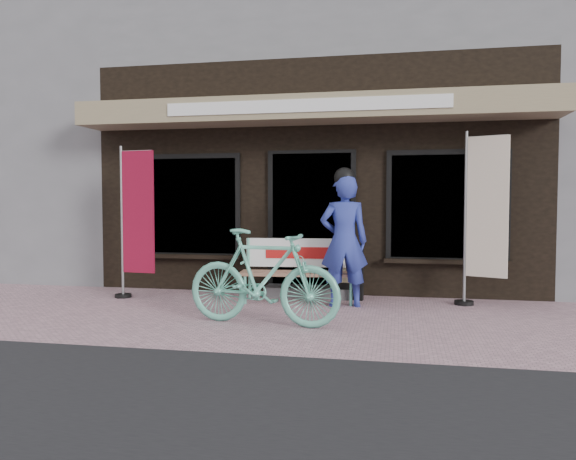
% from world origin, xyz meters
% --- Properties ---
extents(ground, '(70.00, 70.00, 0.00)m').
position_xyz_m(ground, '(0.00, 0.00, 0.00)').
color(ground, '#B78C98').
rests_on(ground, ground).
extents(storefront, '(7.00, 6.77, 6.00)m').
position_xyz_m(storefront, '(0.00, 4.96, 2.99)').
color(storefront, black).
rests_on(storefront, ground).
extents(bench, '(1.68, 0.56, 0.89)m').
position_xyz_m(bench, '(-0.07, 1.32, 0.52)').
color(bench, '#61BFA3').
rests_on(bench, ground).
extents(person, '(0.72, 0.55, 1.88)m').
position_xyz_m(person, '(0.59, 1.08, 0.92)').
color(person, '#2A3692').
rests_on(person, ground).
extents(bicycle, '(1.90, 0.77, 1.11)m').
position_xyz_m(bicycle, '(-0.21, -0.26, 0.56)').
color(bicycle, '#61BFA3').
rests_on(bicycle, ground).
extents(nobori_red, '(0.66, 0.27, 2.23)m').
position_xyz_m(nobori_red, '(-2.47, 1.11, 1.15)').
color(nobori_red, gray).
rests_on(nobori_red, ground).
extents(nobori_cream, '(0.70, 0.39, 2.38)m').
position_xyz_m(nobori_cream, '(2.43, 1.42, 1.23)').
color(nobori_cream, gray).
rests_on(nobori_cream, ground).
extents(menu_stand, '(0.42, 0.16, 0.82)m').
position_xyz_m(menu_stand, '(0.61, 1.59, 0.42)').
color(menu_stand, black).
rests_on(menu_stand, ground).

